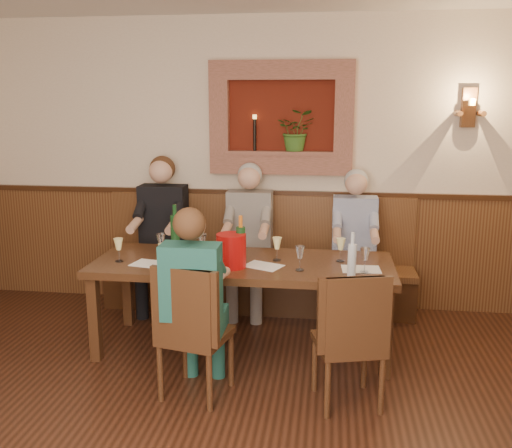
{
  "coord_description": "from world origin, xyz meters",
  "views": [
    {
      "loc": [
        0.68,
        -2.51,
        2.04
      ],
      "look_at": [
        0.1,
        1.9,
        1.05
      ],
      "focal_mm": 40.0,
      "sensor_mm": 36.0,
      "label": 1
    }
  ],
  "objects": [
    {
      "name": "person_bench_left",
      "position": [
        -0.93,
        2.69,
        0.62
      ],
      "size": [
        0.45,
        0.55,
        1.49
      ],
      "color": "black",
      "rests_on": "ground"
    },
    {
      "name": "wine_glass_5",
      "position": [
        0.27,
        1.91,
        0.85
      ],
      "size": [
        0.08,
        0.08,
        0.19
      ],
      "primitive_type": null,
      "color": "#FFF298",
      "rests_on": "dining_table"
    },
    {
      "name": "wainscoting",
      "position": [
        0.0,
        -0.0,
        0.59
      ],
      "size": [
        6.02,
        6.02,
        1.15
      ],
      "color": "#4C2915",
      "rests_on": "ground"
    },
    {
      "name": "tasting_sheet_a",
      "position": [
        -0.71,
        1.68,
        0.75
      ],
      "size": [
        0.33,
        0.26,
        0.0
      ],
      "primitive_type": "cube",
      "rotation": [
        0.0,
        0.0,
        -0.2
      ],
      "color": "white",
      "rests_on": "dining_table"
    },
    {
      "name": "chair_near_left",
      "position": [
        -0.21,
        1.06,
        0.28
      ],
      "size": [
        0.51,
        0.51,
        0.97
      ],
      "rotation": [
        0.0,
        0.0,
        -0.22
      ],
      "color": "#331F0F",
      "rests_on": "ground"
    },
    {
      "name": "wine_glass_6",
      "position": [
        0.47,
        1.66,
        0.85
      ],
      "size": [
        0.08,
        0.08,
        0.19
      ],
      "primitive_type": null,
      "color": "white",
      "rests_on": "dining_table"
    },
    {
      "name": "wine_bottle_green_a",
      "position": [
        0.0,
        1.74,
        0.91
      ],
      "size": [
        0.08,
        0.08,
        0.4
      ],
      "rotation": [
        0.0,
        0.0,
        -0.19
      ],
      "color": "#19471E",
      "rests_on": "dining_table"
    },
    {
      "name": "tasting_sheet_c",
      "position": [
        0.93,
        1.75,
        0.75
      ],
      "size": [
        0.3,
        0.22,
        0.0
      ],
      "primitive_type": "cube",
      "rotation": [
        0.0,
        0.0,
        0.06
      ],
      "color": "white",
      "rests_on": "dining_table"
    },
    {
      "name": "wine_glass_2",
      "position": [
        -0.58,
        1.6,
        0.85
      ],
      "size": [
        0.08,
        0.08,
        0.19
      ],
      "primitive_type": null,
      "color": "#FFF298",
      "rests_on": "dining_table"
    },
    {
      "name": "wine_bottle_green_b",
      "position": [
        -0.61,
        2.05,
        0.92
      ],
      "size": [
        0.09,
        0.09,
        0.41
      ],
      "rotation": [
        0.0,
        0.0,
        0.14
      ],
      "color": "#19471E",
      "rests_on": "dining_table"
    },
    {
      "name": "bench",
      "position": [
        0.0,
        2.79,
        0.33
      ],
      "size": [
        3.0,
        0.45,
        1.11
      ],
      "color": "#381E0F",
      "rests_on": "ground"
    },
    {
      "name": "spittoon_bucket",
      "position": [
        -0.07,
        1.69,
        0.88
      ],
      "size": [
        0.25,
        0.25,
        0.26
      ],
      "primitive_type": "cylinder",
      "rotation": [
        0.0,
        0.0,
        0.11
      ],
      "color": "#BD0D0B",
      "rests_on": "dining_table"
    },
    {
      "name": "dining_table",
      "position": [
        0.0,
        1.85,
        0.68
      ],
      "size": [
        2.4,
        0.9,
        0.75
      ],
      "color": "#331F0F",
      "rests_on": "ground"
    },
    {
      "name": "wine_glass_7",
      "position": [
        0.78,
        1.95,
        0.85
      ],
      "size": [
        0.08,
        0.08,
        0.19
      ],
      "primitive_type": null,
      "color": "#FFF298",
      "rests_on": "dining_table"
    },
    {
      "name": "person_bench_right",
      "position": [
        0.92,
        2.69,
        0.58
      ],
      "size": [
        0.41,
        0.5,
        1.4
      ],
      "color": "navy",
      "rests_on": "ground"
    },
    {
      "name": "person_chair_front",
      "position": [
        -0.21,
        1.07,
        0.56
      ],
      "size": [
        0.39,
        0.48,
        1.35
      ],
      "color": "navy",
      "rests_on": "ground"
    },
    {
      "name": "chair_near_right",
      "position": [
        0.83,
        1.07,
        0.28
      ],
      "size": [
        0.52,
        0.52,
        0.95
      ],
      "rotation": [
        0.0,
        0.0,
        0.26
      ],
      "color": "#331F0F",
      "rests_on": "ground"
    },
    {
      "name": "wine_glass_10",
      "position": [
        -0.19,
        1.86,
        0.85
      ],
      "size": [
        0.08,
        0.08,
        0.19
      ],
      "primitive_type": null,
      "color": "white",
      "rests_on": "dining_table"
    },
    {
      "name": "wine_glass_4",
      "position": [
        -0.0,
        1.71,
        0.85
      ],
      "size": [
        0.08,
        0.08,
        0.19
      ],
      "primitive_type": null,
      "color": "#FFF298",
      "rests_on": "dining_table"
    },
    {
      "name": "person_bench_mid",
      "position": [
        -0.08,
        2.69,
        0.6
      ],
      "size": [
        0.43,
        0.52,
        1.44
      ],
      "color": "#564F4E",
      "rests_on": "ground"
    },
    {
      "name": "wall_niche",
      "position": [
        0.24,
        2.94,
        1.81
      ],
      "size": [
        1.36,
        0.3,
        1.06
      ],
      "color": "#56170C",
      "rests_on": "ground"
    },
    {
      "name": "wall_sconce",
      "position": [
        1.9,
        2.93,
        1.94
      ],
      "size": [
        0.25,
        0.2,
        0.35
      ],
      "color": "#4C2915",
      "rests_on": "ground"
    },
    {
      "name": "room_shell",
      "position": [
        0.0,
        0.0,
        1.89
      ],
      "size": [
        6.04,
        6.04,
        2.82
      ],
      "color": "beige",
      "rests_on": "ground"
    },
    {
      "name": "tasting_sheet_d",
      "position": [
        -0.3,
        1.57,
        0.75
      ],
      "size": [
        0.3,
        0.24,
        0.0
      ],
      "primitive_type": "cube",
      "rotation": [
        0.0,
        0.0,
        -0.16
      ],
      "color": "white",
      "rests_on": "dining_table"
    },
    {
      "name": "wine_glass_9",
      "position": [
        -0.2,
        1.61,
        0.85
      ],
      "size": [
        0.08,
        0.08,
        0.19
      ],
      "primitive_type": null,
      "color": "#FFF298",
      "rests_on": "dining_table"
    },
    {
      "name": "wine_glass_3",
      "position": [
        -0.35,
        1.95,
        0.85
      ],
      "size": [
        0.08,
        0.08,
        0.19
      ],
      "primitive_type": null,
      "color": "white",
      "rests_on": "dining_table"
    },
    {
      "name": "tasting_sheet_b",
      "position": [
        0.18,
        1.74,
        0.75
      ],
      "size": [
        0.34,
        0.3,
        0.0
      ],
      "primitive_type": "cube",
      "rotation": [
        0.0,
        0.0,
        -0.41
      ],
      "color": "white",
      "rests_on": "dining_table"
    },
    {
      "name": "wine_glass_8",
      "position": [
        0.95,
        1.67,
        0.85
      ],
      "size": [
        0.08,
        0.08,
        0.19
      ],
      "primitive_type": null,
      "color": "white",
      "rests_on": "dining_table"
    },
    {
      "name": "water_bottle",
      "position": [
        0.85,
        1.51,
        0.89
      ],
      "size": [
        0.07,
        0.07,
        0.35
      ],
      "rotation": [
        0.0,
        0.0,
        -0.21
      ],
      "color": "silver",
      "rests_on": "dining_table"
    },
    {
      "name": "wine_glass_1",
      "position": [
        -0.69,
        1.91,
        0.85
      ],
      "size": [
        0.08,
        0.08,
        0.19
      ],
      "primitive_type": null,
      "color": "white",
      "rests_on": "dining_table"
    },
    {
      "name": "wine_glass_0",
      "position": [
        -0.99,
        1.72,
        0.85
      ],
      "size": [
        0.08,
        0.08,
        0.19
      ],
      "primitive_type": null,
      "color": "#FFF298",
      "rests_on": "dining_table"
    }
  ]
}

